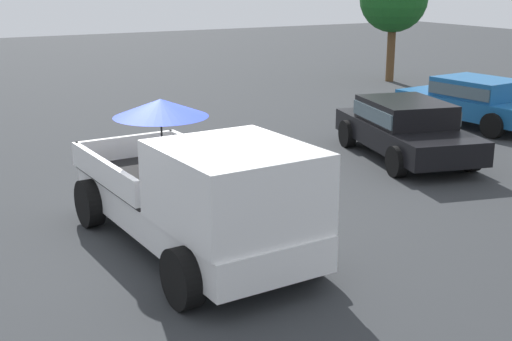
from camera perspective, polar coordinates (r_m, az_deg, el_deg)
The scene contains 4 objects.
ground_plane at distance 10.85m, azimuth -5.45°, elevation -6.31°, with size 80.00×80.00×0.00m, color #2D3033.
pickup_truck_main at distance 10.14m, azimuth -4.52°, elevation -1.93°, with size 5.14×2.47×2.22m.
parked_sedan_near at distance 20.24m, azimuth 17.61°, elevation 5.63°, with size 4.45×2.29×1.33m.
parked_sedan_far at distance 16.18m, azimuth 12.24°, elevation 3.59°, with size 4.60×2.76×1.33m.
Camera 1 is at (9.24, -3.95, 4.08)m, focal length 48.48 mm.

